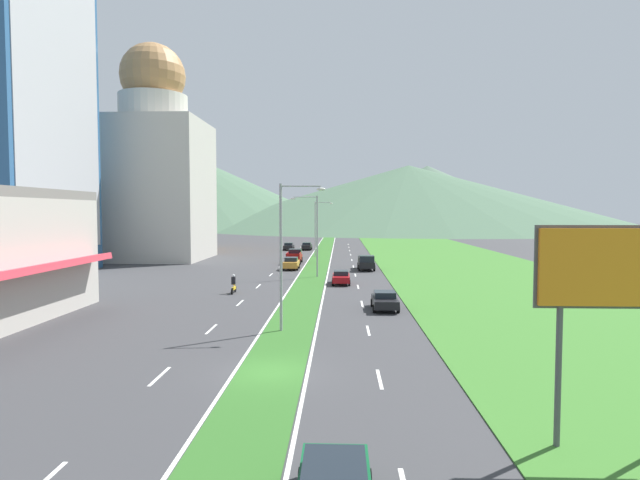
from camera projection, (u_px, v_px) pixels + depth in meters
ground_plane at (271, 373)px, 24.56m from camera, size 600.00×600.00×0.00m
grass_median at (320, 258)px, 84.42m from camera, size 3.20×240.00×0.06m
grass_verge_right at (447, 259)px, 83.61m from camera, size 24.00×240.00×0.06m
lane_dash_left_2 at (160, 376)px, 24.05m from camera, size 0.16×2.80×0.01m
lane_dash_left_3 at (211, 329)px, 33.67m from camera, size 0.16×2.80×0.01m
lane_dash_left_4 at (240, 303)px, 43.30m from camera, size 0.16×2.80×0.01m
lane_dash_left_5 at (258, 286)px, 52.92m from camera, size 0.16×2.80×0.01m
lane_dash_left_6 at (271, 275)px, 62.54m from camera, size 0.16×2.80×0.01m
lane_dash_left_7 at (280, 266)px, 72.16m from camera, size 0.16×2.80×0.01m
lane_dash_left_8 at (287, 260)px, 81.78m from camera, size 0.16×2.80×0.01m
lane_dash_left_9 at (293, 255)px, 91.40m from camera, size 0.16×2.80×0.01m
lane_dash_left_10 at (297, 251)px, 101.03m from camera, size 0.16×2.80×0.01m
lane_dash_left_11 at (301, 247)px, 110.65m from camera, size 0.16×2.80×0.01m
lane_dash_left_12 at (304, 244)px, 120.27m from camera, size 0.16×2.80×0.01m
lane_dash_right_2 at (379, 379)px, 23.65m from camera, size 0.16×2.80×0.01m
lane_dash_right_3 at (368, 331)px, 33.27m from camera, size 0.16×2.80×0.01m
lane_dash_right_4 at (362, 304)px, 42.89m from camera, size 0.16×2.80×0.01m
lane_dash_right_5 at (358, 287)px, 52.51m from camera, size 0.16×2.80×0.01m
lane_dash_right_6 at (355, 275)px, 62.14m from camera, size 0.16×2.80×0.01m
lane_dash_right_7 at (353, 267)px, 71.76m from camera, size 0.16×2.80×0.01m
lane_dash_right_8 at (352, 260)px, 81.38m from camera, size 0.16×2.80×0.01m
lane_dash_right_9 at (351, 255)px, 91.00m from camera, size 0.16×2.80×0.01m
lane_dash_right_10 at (350, 251)px, 100.62m from camera, size 0.16×2.80×0.01m
lane_dash_right_11 at (349, 247)px, 110.24m from camera, size 0.16×2.80×0.01m
lane_dash_right_12 at (348, 244)px, 119.87m from camera, size 0.16×2.80×0.01m
edge_line_median_left at (309, 258)px, 84.49m from camera, size 0.16×240.00×0.01m
edge_line_median_right at (331, 258)px, 84.35m from camera, size 0.16×240.00×0.01m
domed_building at (154, 169)px, 82.47m from camera, size 16.08×16.08×34.11m
midrise_colored at (161, 191)px, 102.90m from camera, size 14.40×14.40×23.24m
hill_far_left at (170, 187)px, 258.35m from camera, size 179.23×179.23×39.88m
hill_far_center at (408, 197)px, 242.50m from camera, size 202.64×202.64×29.14m
hill_far_right at (427, 195)px, 318.21m from camera, size 157.84×157.84×35.58m
street_lamp_near at (286, 247)px, 32.77m from camera, size 2.91×0.46×9.42m
street_lamp_mid at (314, 230)px, 59.88m from camera, size 3.15×0.51×9.49m
street_lamp_far at (317, 225)px, 87.17m from camera, size 3.03×0.41×9.33m
billboard_roadside at (617, 279)px, 16.40m from camera, size 5.15×0.28×7.24m
car_0 at (291, 263)px, 68.24m from camera, size 2.02×4.13×1.63m
car_1 at (341, 277)px, 54.55m from camera, size 1.92×4.11×1.41m
car_2 at (385, 300)px, 40.37m from camera, size 2.03×4.06×1.41m
car_3 at (307, 246)px, 102.76m from camera, size 1.98×4.63×1.50m
car_6 at (289, 246)px, 102.12m from camera, size 1.97×4.25×1.48m
pickup_truck_0 at (295, 256)px, 76.65m from camera, size 2.18×5.40×2.00m
pickup_truck_1 at (366, 263)px, 67.56m from camera, size 2.18×5.40×2.00m
motorcycle_rider at (234, 285)px, 48.37m from camera, size 0.36×2.00×1.80m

